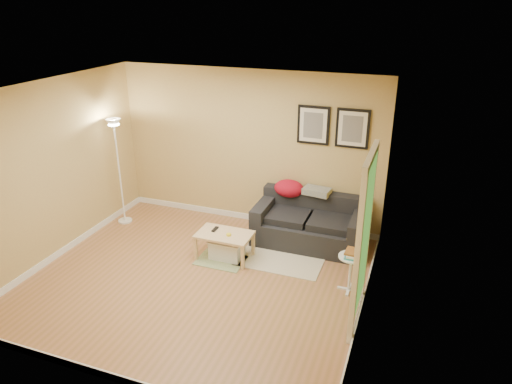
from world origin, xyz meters
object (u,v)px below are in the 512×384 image
storage_bin (227,249)px  book_stack (353,254)px  floor_lamp (120,175)px  side_table (350,273)px  coffee_table (225,246)px  sofa (310,221)px

storage_bin → book_stack: (1.87, -0.22, 0.41)m
storage_bin → book_stack: size_ratio=1.93×
storage_bin → floor_lamp: 2.33m
side_table → floor_lamp: 4.13m
coffee_table → book_stack: 1.95m
coffee_table → storage_bin: 0.06m
sofa → floor_lamp: 3.25m
storage_bin → floor_lamp: size_ratio=0.27×
floor_lamp → coffee_table: bearing=-13.9°
sofa → book_stack: size_ratio=6.71×
side_table → book_stack: size_ratio=2.06×
coffee_table → storage_bin: (0.03, 0.01, -0.05)m
storage_bin → sofa: bearing=40.0°
sofa → side_table: (0.83, -1.09, -0.11)m
coffee_table → storage_bin: size_ratio=1.66×
sofa → storage_bin: (-1.04, -0.87, -0.22)m
sofa → storage_bin: 1.37m
sofa → coffee_table: (-1.07, -0.88, -0.17)m
book_stack → floor_lamp: 4.11m
book_stack → coffee_table: bearing=155.6°
book_stack → floor_lamp: size_ratio=0.14×
storage_bin → book_stack: book_stack is taller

